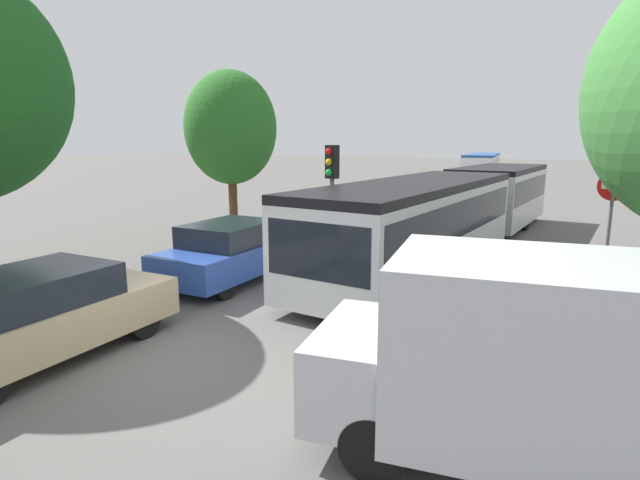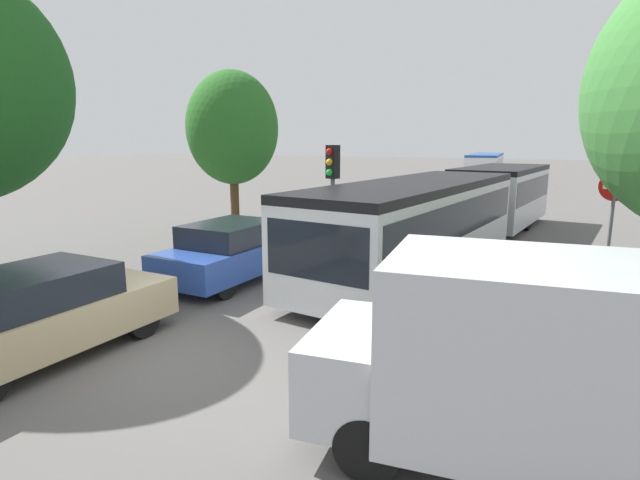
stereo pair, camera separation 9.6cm
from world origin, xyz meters
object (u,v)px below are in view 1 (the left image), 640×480
Objects in this scene: queued_car_white at (316,223)px; no_entry_sign at (611,211)px; queued_car_blue at (233,251)px; queued_car_red at (442,186)px; tree_left_mid at (231,128)px; queued_car_graphite at (384,204)px; white_van at (566,360)px; queued_car_tan at (40,314)px; articulated_bus at (458,207)px; queued_car_black at (414,193)px; traffic_light at (332,179)px; city_bus_rear at (482,165)px.

queued_car_white is 1.57× the size of no_entry_sign.
queued_car_red is (0.27, 21.23, -0.03)m from queued_car_blue.
queued_car_blue is at bearing -53.61° from tree_left_mid.
queued_car_graphite is 0.85× the size of white_van.
queued_car_graphite is at bearing -0.01° from queued_car_tan.
queued_car_graphite is 7.58m from tree_left_mid.
white_van is (7.78, -9.30, 0.46)m from queued_car_white.
articulated_bus is 2.81× the size of tree_left_mid.
queued_car_white is at bearing 177.28° from queued_car_graphite.
white_van is 1.85× the size of no_entry_sign.
queued_car_black is 1.27× the size of traffic_light.
queued_car_white is (-0.19, 10.06, 0.02)m from queued_car_tan.
tree_left_mid is at bearing -48.00° from white_van.
queued_car_red is 1.23× the size of traffic_light.
white_van is at bearing -40.00° from tree_left_mid.
queued_car_graphite reaches higher than queued_car_tan.
city_bus_rear is 15.35m from queued_car_red.
no_entry_sign is (8.35, 8.77, 1.12)m from queued_car_tan.
queued_car_tan is at bearing 179.99° from queued_car_graphite.
queued_car_tan is 11.51m from tree_left_mid.
white_van is 9.11m from traffic_light.
tree_left_mid is at bearing -77.21° from articulated_bus.
traffic_light reaches higher than white_van.
tree_left_mid reaches higher than city_bus_rear.
queued_car_red is (0.07, 10.50, -0.05)m from queued_car_graphite.
queued_car_white is (-0.25, -31.73, -0.60)m from city_bus_rear.
city_bus_rear is 25.84m from queued_car_graphite.
queued_car_black is (-4.37, 9.89, -0.68)m from articulated_bus.
city_bus_rear is 41.72m from white_van.
articulated_bus is at bearing -164.42° from queued_car_red.
no_entry_sign reaches higher than city_bus_rear.
traffic_light is 6.88m from no_entry_sign.
queued_car_white is (-0.13, 4.84, 0.02)m from queued_car_blue.
queued_car_black is 11.96m from tree_left_mid.
no_entry_sign reaches higher than queued_car_tan.
city_bus_rear is 31.78m from tree_left_mid.
articulated_bus is 4.85m from no_entry_sign.
queued_car_tan is 10.06m from queued_car_white.
queued_car_graphite is at bearing -157.77° from traffic_light.
queued_car_red is 0.80× the size of white_van.
queued_car_red is 19.50m from no_entry_sign.
no_entry_sign is at bearing -130.72° from queued_car_graphite.
queued_car_graphite is at bearing -179.85° from queued_car_red.
articulated_bus is at bearing 157.66° from traffic_light.
articulated_bus is 3.92× the size of queued_car_tan.
queued_car_graphite is 8.74m from traffic_light.
white_van is at bearing 23.18° from articulated_bus.
white_van is (3.32, -10.60, -0.20)m from articulated_bus.
city_bus_rear reaches higher than queued_car_white.
queued_car_graphite is 1.03× the size of queued_car_black.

